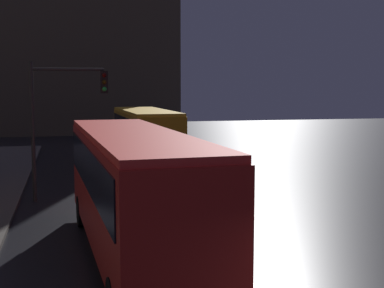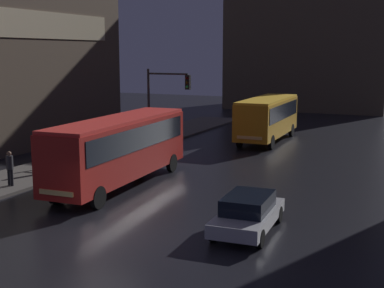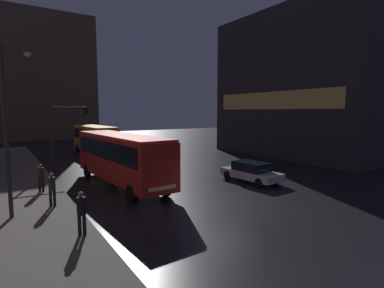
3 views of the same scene
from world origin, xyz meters
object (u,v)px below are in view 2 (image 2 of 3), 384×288
Objects in this scene: bus_far at (268,115)px; car_taxi at (248,213)px; bus_near at (120,144)px; pedestrian_far at (52,154)px; traffic_light_main at (163,97)px; pedestrian_near at (10,166)px.

bus_far reaches higher than car_taxi.
bus_near reaches higher than pedestrian_far.
bus_far is 1.66× the size of traffic_light_main.
bus_far is 9.25m from traffic_light_main.
bus_near is 8.54m from traffic_light_main.
bus_near is at bearing -29.39° from car_taxi.
bus_far is at bearing 94.27° from pedestrian_far.
pedestrian_far is (-7.37, -15.45, -0.88)m from bus_far.
bus_near is 8.98m from car_taxi.
traffic_light_main reaches higher than bus_near.
bus_near is at bearing 78.68° from bus_far.
bus_far is at bearing 60.02° from traffic_light_main.
pedestrian_near is (-12.56, 1.13, 0.41)m from car_taxi.
car_taxi is at bearing 151.02° from bus_near.
bus_far is 17.14m from pedestrian_far.
bus_far is 5.38× the size of pedestrian_near.
pedestrian_near is at bearing -57.88° from pedestrian_far.
pedestrian_near is 3.31m from pedestrian_far.
car_taxi is 2.61× the size of pedestrian_near.
pedestrian_far is (-4.71, 0.57, -0.99)m from bus_near.
car_taxi is (7.99, -3.87, -1.37)m from bus_near.
bus_far is at bearing -102.57° from bus_near.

